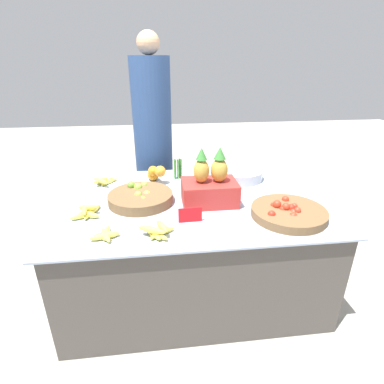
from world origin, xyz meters
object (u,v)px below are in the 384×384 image
produce_crate (210,186)px  vendor_person (153,145)px  lime_bowl (141,197)px  metal_bowl (238,174)px  tomato_basket (289,212)px  price_sign (190,215)px

produce_crate → vendor_person: size_ratio=0.21×
lime_bowl → produce_crate: bearing=-8.1°
metal_bowl → vendor_person: (-0.64, 0.60, 0.09)m
lime_bowl → tomato_basket: lime_bowl is taller
produce_crate → vendor_person: vendor_person is taller
price_sign → produce_crate: (0.15, 0.23, 0.07)m
lime_bowl → vendor_person: (0.09, 0.93, 0.09)m
tomato_basket → metal_bowl: tomato_basket is taller
metal_bowl → produce_crate: 0.50m
metal_bowl → vendor_person: bearing=136.9°
price_sign → produce_crate: bearing=55.2°
lime_bowl → produce_crate: 0.45m
lime_bowl → price_sign: lime_bowl is taller
metal_bowl → tomato_basket: bearing=-78.2°
tomato_basket → lime_bowl: bearing=160.7°
vendor_person → tomato_basket: bearing=-58.1°
metal_bowl → produce_crate: size_ratio=1.03×
lime_bowl → vendor_person: vendor_person is taller
price_sign → vendor_person: bearing=97.2°
metal_bowl → lime_bowl: bearing=-155.0°
lime_bowl → metal_bowl: 0.80m
lime_bowl → metal_bowl: bearing=25.0°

